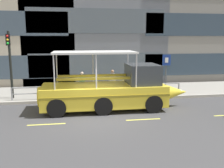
{
  "coord_description": "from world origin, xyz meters",
  "views": [
    {
      "loc": [
        -1.02,
        -12.72,
        4.07
      ],
      "look_at": [
        1.28,
        2.16,
        1.3
      ],
      "focal_mm": 39.89,
      "sensor_mm": 36.0,
      "label": 1
    }
  ],
  "objects_px": {
    "duck_tour_boat": "(113,90)",
    "pedestrian_mid_left": "(112,79)",
    "pedestrian_near_bow": "(137,79)",
    "parking_sign": "(166,67)",
    "traffic_light_pole": "(10,58)",
    "pedestrian_mid_right": "(82,80)"
  },
  "relations": [
    {
      "from": "pedestrian_near_bow",
      "to": "duck_tour_boat",
      "type": "bearing_deg",
      "value": -123.91
    },
    {
      "from": "pedestrian_near_bow",
      "to": "traffic_light_pole",
      "type": "bearing_deg",
      "value": -175.64
    },
    {
      "from": "duck_tour_boat",
      "to": "pedestrian_mid_left",
      "type": "bearing_deg",
      "value": 81.38
    },
    {
      "from": "pedestrian_near_bow",
      "to": "parking_sign",
      "type": "bearing_deg",
      "value": -18.68
    },
    {
      "from": "traffic_light_pole",
      "to": "pedestrian_mid_left",
      "type": "xyz_separation_m",
      "value": [
        6.76,
        0.58,
        -1.61
      ]
    },
    {
      "from": "parking_sign",
      "to": "pedestrian_mid_right",
      "type": "distance_m",
      "value": 6.06
    },
    {
      "from": "traffic_light_pole",
      "to": "pedestrian_mid_left",
      "type": "relative_size",
      "value": 2.58
    },
    {
      "from": "duck_tour_boat",
      "to": "pedestrian_mid_left",
      "type": "relative_size",
      "value": 5.18
    },
    {
      "from": "duck_tour_boat",
      "to": "traffic_light_pole",
      "type": "bearing_deg",
      "value": 155.27
    },
    {
      "from": "traffic_light_pole",
      "to": "pedestrian_mid_right",
      "type": "xyz_separation_m",
      "value": [
        4.61,
        0.9,
        -1.7
      ]
    },
    {
      "from": "pedestrian_near_bow",
      "to": "pedestrian_mid_right",
      "type": "distance_m",
      "value": 4.0
    },
    {
      "from": "parking_sign",
      "to": "pedestrian_mid_left",
      "type": "height_order",
      "value": "parking_sign"
    },
    {
      "from": "duck_tour_boat",
      "to": "pedestrian_mid_right",
      "type": "distance_m",
      "value": 4.11
    },
    {
      "from": "duck_tour_boat",
      "to": "pedestrian_mid_left",
      "type": "distance_m",
      "value": 3.49
    },
    {
      "from": "pedestrian_mid_left",
      "to": "traffic_light_pole",
      "type": "bearing_deg",
      "value": -175.09
    },
    {
      "from": "traffic_light_pole",
      "to": "duck_tour_boat",
      "type": "xyz_separation_m",
      "value": [
        6.24,
        -2.87,
        -1.71
      ]
    },
    {
      "from": "parking_sign",
      "to": "pedestrian_mid_left",
      "type": "relative_size",
      "value": 1.64
    },
    {
      "from": "parking_sign",
      "to": "traffic_light_pole",
      "type": "bearing_deg",
      "value": -179.98
    },
    {
      "from": "pedestrian_near_bow",
      "to": "pedestrian_mid_left",
      "type": "xyz_separation_m",
      "value": [
        -1.85,
        -0.08,
        0.05
      ]
    },
    {
      "from": "traffic_light_pole",
      "to": "pedestrian_near_bow",
      "type": "relative_size",
      "value": 2.71
    },
    {
      "from": "duck_tour_boat",
      "to": "pedestrian_near_bow",
      "type": "distance_m",
      "value": 4.25
    },
    {
      "from": "traffic_light_pole",
      "to": "pedestrian_mid_right",
      "type": "distance_m",
      "value": 5.0
    }
  ]
}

